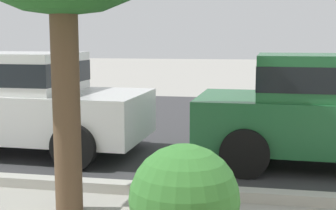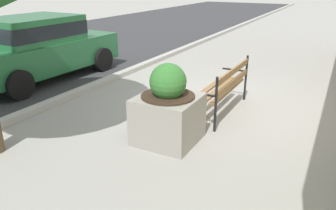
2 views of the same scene
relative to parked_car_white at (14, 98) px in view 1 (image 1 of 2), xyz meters
The scene contains 2 objects.
street_surface 6.06m from the parked_car_white, 29.19° to the left, with size 60.00×9.00×0.01m, color #38383A.
parked_car_white is the anchor object (origin of this frame).
Camera 1 is at (-1.46, -2.10, 1.76)m, focal length 49.52 mm.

